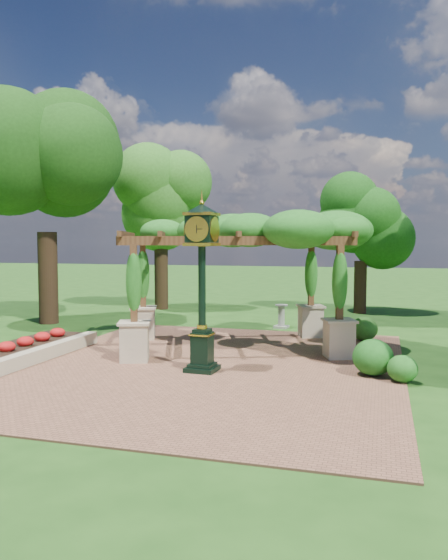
# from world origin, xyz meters

# --- Properties ---
(ground) EXTENTS (120.00, 120.00, 0.00)m
(ground) POSITION_xyz_m (0.00, 0.00, 0.00)
(ground) COLOR #1E4714
(ground) RESTS_ON ground
(brick_plaza) EXTENTS (10.00, 12.00, 0.04)m
(brick_plaza) POSITION_xyz_m (0.00, 1.00, 0.02)
(brick_plaza) COLOR brown
(brick_plaza) RESTS_ON ground
(border_wall) EXTENTS (0.35, 5.00, 0.40)m
(border_wall) POSITION_xyz_m (-4.60, 0.50, 0.20)
(border_wall) COLOR #C6B793
(border_wall) RESTS_ON ground
(flower_bed) EXTENTS (1.50, 5.00, 0.36)m
(flower_bed) POSITION_xyz_m (-5.50, 0.50, 0.18)
(flower_bed) COLOR red
(flower_bed) RESTS_ON ground
(pedestal_clock) EXTENTS (0.89, 0.89, 4.30)m
(pedestal_clock) POSITION_xyz_m (0.07, 0.29, 2.57)
(pedestal_clock) COLOR black
(pedestal_clock) RESTS_ON brick_plaza
(pergola) EXTENTS (7.66, 6.18, 4.18)m
(pergola) POSITION_xyz_m (-0.01, 3.50, 3.42)
(pergola) COLOR #C7B494
(pergola) RESTS_ON brick_plaza
(sundial) EXTENTS (0.56, 0.56, 0.90)m
(sundial) POSITION_xyz_m (0.71, 7.94, 0.40)
(sundial) COLOR gray
(sundial) RESTS_ON ground
(shrub_front) EXTENTS (0.90, 0.90, 0.63)m
(shrub_front) POSITION_xyz_m (4.90, 0.55, 0.36)
(shrub_front) COLOR #205E1B
(shrub_front) RESTS_ON brick_plaza
(shrub_mid) EXTENTS (1.28, 1.28, 0.89)m
(shrub_mid) POSITION_xyz_m (4.23, 1.02, 0.49)
(shrub_mid) COLOR #1A5417
(shrub_mid) RESTS_ON brick_plaza
(shrub_back) EXTENTS (0.92, 0.92, 0.79)m
(shrub_back) POSITION_xyz_m (3.87, 5.81, 0.43)
(shrub_back) COLOR #2D611C
(shrub_back) RESTS_ON brick_plaza
(tree_west_near) EXTENTS (4.80, 4.80, 9.55)m
(tree_west_near) POSITION_xyz_m (-8.59, 6.52, 6.55)
(tree_west_near) COLOR #332014
(tree_west_near) RESTS_ON ground
(tree_west_far) EXTENTS (3.55, 3.55, 7.97)m
(tree_west_far) POSITION_xyz_m (-6.04, 12.19, 5.45)
(tree_west_far) COLOR #322113
(tree_west_far) RESTS_ON ground
(tree_north) EXTENTS (3.25, 3.25, 6.25)m
(tree_north) POSITION_xyz_m (3.44, 13.26, 4.28)
(tree_north) COLOR #382116
(tree_north) RESTS_ON ground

